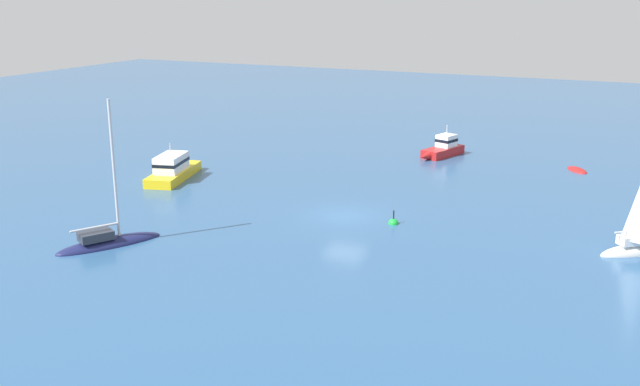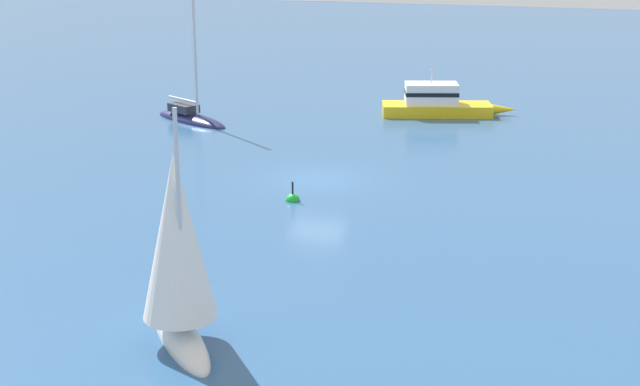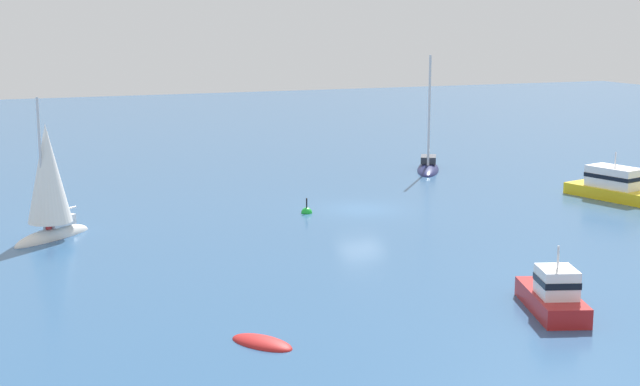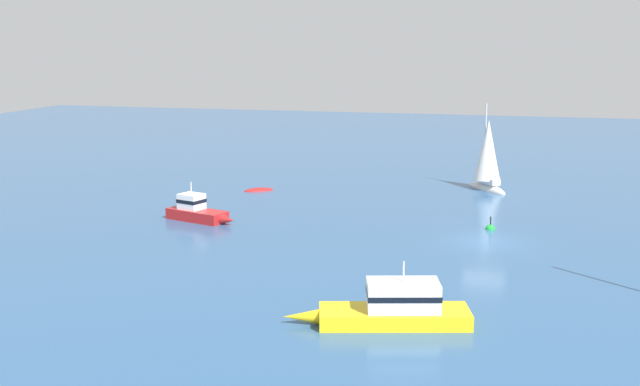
{
  "view_description": "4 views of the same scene",
  "coord_description": "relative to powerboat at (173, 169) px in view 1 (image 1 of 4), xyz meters",
  "views": [
    {
      "loc": [
        39.04,
        16.51,
        13.52
      ],
      "look_at": [
        -2.04,
        -2.68,
        0.64
      ],
      "focal_mm": 40.07,
      "sensor_mm": 36.0,
      "label": 1
    },
    {
      "loc": [
        -11.15,
        39.24,
        11.98
      ],
      "look_at": [
        -1.21,
        3.87,
        0.64
      ],
      "focal_mm": 52.53,
      "sensor_mm": 36.0,
      "label": 2
    },
    {
      "loc": [
        -45.76,
        20.57,
        10.63
      ],
      "look_at": [
        -0.75,
        2.81,
        1.26
      ],
      "focal_mm": 51.27,
      "sensor_mm": 36.0,
      "label": 3
    },
    {
      "loc": [
        1.88,
        -47.15,
        12.09
      ],
      "look_at": [
        -11.06,
        3.0,
        1.86
      ],
      "focal_mm": 44.35,
      "sensor_mm": 36.0,
      "label": 4
    }
  ],
  "objects": [
    {
      "name": "ketch_1",
      "position": [
        13.48,
        5.46,
        -0.6
      ],
      "size": [
        5.88,
        4.19,
        8.49
      ],
      "rotation": [
        0.0,
        0.0,
        2.63
      ],
      "color": "#191E4C",
      "rests_on": "ground"
    },
    {
      "name": "ground_plane",
      "position": [
        3.07,
        15.23,
        -0.76
      ],
      "size": [
        160.0,
        160.0,
        0.0
      ],
      "primitive_type": "plane",
      "color": "#2D5684"
    },
    {
      "name": "rib",
      "position": [
        -15.33,
        27.07,
        -0.76
      ],
      "size": [
        2.59,
        2.23,
        0.47
      ],
      "rotation": [
        0.0,
        0.0,
        0.59
      ],
      "color": "#B21E1E",
      "rests_on": "ground"
    },
    {
      "name": "powerboat",
      "position": [
        0.0,
        0.0,
        0.0
      ],
      "size": [
        8.07,
        3.65,
        2.78
      ],
      "rotation": [
        0.0,
        0.0,
        3.4
      ],
      "color": "yellow",
      "rests_on": "ground"
    },
    {
      "name": "motor_cruiser",
      "position": [
        -15.94,
        16.12,
        -0.12
      ],
      "size": [
        5.37,
        2.86,
        2.59
      ],
      "rotation": [
        0.0,
        0.0,
        5.96
      ],
      "color": "#B21E1E",
      "rests_on": "ground"
    },
    {
      "name": "mooring_buoy",
      "position": [
        3.24,
        18.47,
        -0.75
      ],
      "size": [
        0.62,
        0.62,
        1.14
      ],
      "color": "green",
      "rests_on": "ground"
    }
  ]
}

